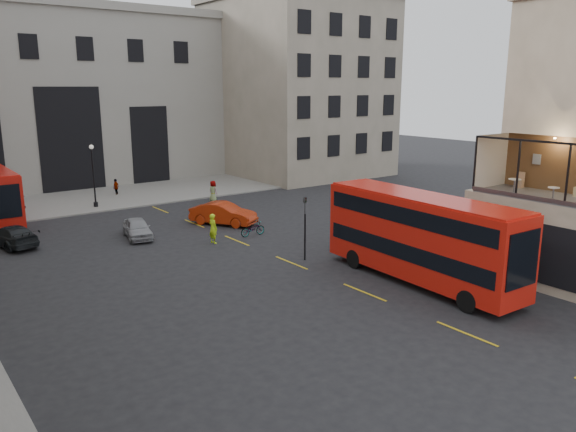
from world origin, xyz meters
TOP-DOWN VIEW (x-y plane):
  - ground at (0.00, 0.00)m, footprint 140.00×140.00m
  - host_frontage at (6.50, 0.00)m, footprint 3.00×11.00m
  - gateway at (-5.00, 47.99)m, footprint 35.00×10.60m
  - building_right at (20.00, 39.97)m, footprint 16.60×18.60m
  - pavement_far at (-6.00, 38.00)m, footprint 40.00×12.00m
  - traffic_light_near at (-1.00, 12.00)m, footprint 0.16×0.20m
  - street_lamp_b at (-6.00, 34.00)m, footprint 0.36×0.36m
  - bus_near at (1.35, 5.39)m, footprint 3.17×11.72m
  - car_a at (-6.95, 22.69)m, footprint 2.36×4.16m
  - car_b at (-0.36, 22.48)m, footprint 4.08×5.14m
  - car_c at (-14.18, 25.57)m, footprint 2.79×4.96m
  - bicycle at (-0.42, 18.46)m, footprint 1.87×0.69m
  - cyclist at (-3.51, 18.46)m, footprint 0.57×0.78m
  - pedestrian_b at (-11.88, 33.82)m, footprint 1.37×1.42m
  - pedestrian_c at (-2.67, 38.19)m, footprint 0.96×0.92m
  - pedestrian_d at (3.17, 30.21)m, footprint 0.76×1.02m
  - cafe_table_mid at (5.44, 0.82)m, footprint 0.54×0.54m
  - cafe_table_far at (5.61, 2.98)m, footprint 0.63×0.63m
  - cafe_chair_d at (7.49, 3.83)m, footprint 0.49×0.49m

SIDE VIEW (x-z plane):
  - ground at x=0.00m, z-range 0.00..0.00m
  - pavement_far at x=-6.00m, z-range 0.00..0.12m
  - bicycle at x=-0.42m, z-range 0.00..0.97m
  - car_a at x=-6.95m, z-range 0.00..1.34m
  - car_c at x=-14.18m, z-range 0.00..1.36m
  - pedestrian_c at x=-2.67m, z-range 0.00..1.60m
  - car_b at x=-0.36m, z-range 0.00..1.64m
  - pedestrian_d at x=3.17m, z-range 0.00..1.90m
  - pedestrian_b at x=-11.88m, z-range 0.00..1.95m
  - cyclist at x=-3.51m, z-range 0.00..1.98m
  - host_frontage at x=6.50m, z-range 0.00..4.50m
  - street_lamp_b at x=-6.00m, z-range -0.27..5.06m
  - traffic_light_near at x=-1.00m, z-range 0.52..4.32m
  - bus_near at x=1.35m, z-range 0.29..4.92m
  - cafe_chair_d at x=7.49m, z-range 4.43..5.29m
  - cafe_table_mid at x=5.44m, z-range 4.71..5.38m
  - cafe_table_far at x=5.61m, z-range 4.73..5.51m
  - gateway at x=-5.00m, z-range 0.39..18.39m
  - building_right at x=20.00m, z-range 0.39..20.39m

